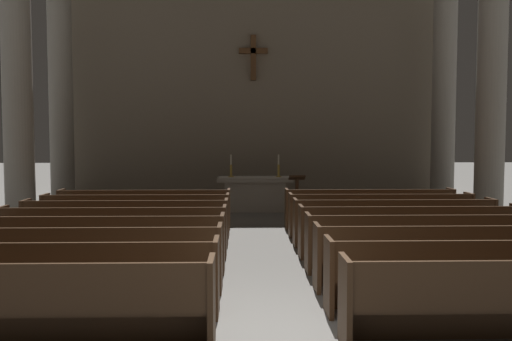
# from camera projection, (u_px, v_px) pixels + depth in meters

# --- Properties ---
(pew_left_row_1) EXTENTS (4.02, 0.50, 0.95)m
(pew_left_row_1) POSITION_uv_depth(u_px,v_px,m) (16.00, 305.00, 5.38)
(pew_left_row_1) COLOR #422B19
(pew_left_row_1) RESTS_ON ground
(pew_left_row_2) EXTENTS (4.02, 0.50, 0.95)m
(pew_left_row_2) POSITION_uv_depth(u_px,v_px,m) (52.00, 278.00, 6.41)
(pew_left_row_2) COLOR #422B19
(pew_left_row_2) RESTS_ON ground
(pew_left_row_3) EXTENTS (4.02, 0.50, 0.95)m
(pew_left_row_3) POSITION_uv_depth(u_px,v_px,m) (78.00, 259.00, 7.43)
(pew_left_row_3) COLOR #422B19
(pew_left_row_3) RESTS_ON ground
(pew_left_row_4) EXTENTS (4.02, 0.50, 0.95)m
(pew_left_row_4) POSITION_uv_depth(u_px,v_px,m) (98.00, 244.00, 8.46)
(pew_left_row_4) COLOR #422B19
(pew_left_row_4) RESTS_ON ground
(pew_left_row_5) EXTENTS (4.02, 0.50, 0.95)m
(pew_left_row_5) POSITION_uv_depth(u_px,v_px,m) (114.00, 232.00, 9.49)
(pew_left_row_5) COLOR #422B19
(pew_left_row_5) RESTS_ON ground
(pew_left_row_6) EXTENTS (4.02, 0.50, 0.95)m
(pew_left_row_6) POSITION_uv_depth(u_px,v_px,m) (126.00, 223.00, 10.52)
(pew_left_row_6) COLOR #422B19
(pew_left_row_6) RESTS_ON ground
(pew_left_row_7) EXTENTS (4.02, 0.50, 0.95)m
(pew_left_row_7) POSITION_uv_depth(u_px,v_px,m) (137.00, 215.00, 11.55)
(pew_left_row_7) COLOR #422B19
(pew_left_row_7) RESTS_ON ground
(pew_left_row_8) EXTENTS (4.02, 0.50, 0.95)m
(pew_left_row_8) POSITION_uv_depth(u_px,v_px,m) (145.00, 209.00, 12.58)
(pew_left_row_8) COLOR #422B19
(pew_left_row_8) RESTS_ON ground
(pew_right_row_2) EXTENTS (4.02, 0.50, 0.95)m
(pew_right_row_2) POSITION_uv_depth(u_px,v_px,m) (489.00, 275.00, 6.55)
(pew_right_row_2) COLOR #422B19
(pew_right_row_2) RESTS_ON ground
(pew_right_row_3) EXTENTS (4.02, 0.50, 0.95)m
(pew_right_row_3) POSITION_uv_depth(u_px,v_px,m) (455.00, 257.00, 7.57)
(pew_right_row_3) COLOR #422B19
(pew_right_row_3) RESTS_ON ground
(pew_right_row_4) EXTENTS (4.02, 0.50, 0.95)m
(pew_right_row_4) POSITION_uv_depth(u_px,v_px,m) (430.00, 242.00, 8.60)
(pew_right_row_4) COLOR #422B19
(pew_right_row_4) RESTS_ON ground
(pew_right_row_5) EXTENTS (4.02, 0.50, 0.95)m
(pew_right_row_5) POSITION_uv_depth(u_px,v_px,m) (410.00, 231.00, 9.63)
(pew_right_row_5) COLOR #422B19
(pew_right_row_5) RESTS_ON ground
(pew_right_row_6) EXTENTS (4.02, 0.50, 0.95)m
(pew_right_row_6) POSITION_uv_depth(u_px,v_px,m) (394.00, 222.00, 10.66)
(pew_right_row_6) COLOR #422B19
(pew_right_row_6) RESTS_ON ground
(pew_right_row_7) EXTENTS (4.02, 0.50, 0.95)m
(pew_right_row_7) POSITION_uv_depth(u_px,v_px,m) (380.00, 215.00, 11.69)
(pew_right_row_7) COLOR #422B19
(pew_right_row_7) RESTS_ON ground
(pew_right_row_8) EXTENTS (4.02, 0.50, 0.95)m
(pew_right_row_8) POSITION_uv_depth(u_px,v_px,m) (369.00, 208.00, 12.72)
(pew_right_row_8) COLOR #422B19
(pew_right_row_8) RESTS_ON ground
(column_left_third) EXTENTS (1.06, 1.06, 7.65)m
(column_left_third) POSITION_uv_depth(u_px,v_px,m) (17.00, 73.00, 12.95)
(column_left_third) COLOR #9E998E
(column_left_third) RESTS_ON ground
(column_right_third) EXTENTS (1.06, 1.06, 7.65)m
(column_right_third) POSITION_uv_depth(u_px,v_px,m) (492.00, 75.00, 13.26)
(column_right_third) COLOR #9E998E
(column_right_third) RESTS_ON ground
(column_left_fourth) EXTENTS (1.06, 1.06, 7.65)m
(column_left_fourth) POSITION_uv_depth(u_px,v_px,m) (61.00, 86.00, 16.08)
(column_left_fourth) COLOR #9E998E
(column_left_fourth) RESTS_ON ground
(column_right_fourth) EXTENTS (1.06, 1.06, 7.65)m
(column_right_fourth) POSITION_uv_depth(u_px,v_px,m) (444.00, 86.00, 16.39)
(column_right_fourth) COLOR #9E998E
(column_right_fourth) RESTS_ON ground
(altar) EXTENTS (2.20, 0.90, 1.01)m
(altar) POSITION_uv_depth(u_px,v_px,m) (255.00, 193.00, 15.65)
(altar) COLOR #A8A399
(altar) RESTS_ON ground
(candlestick_left) EXTENTS (0.16, 0.16, 0.66)m
(candlestick_left) POSITION_uv_depth(u_px,v_px,m) (231.00, 170.00, 15.59)
(candlestick_left) COLOR #B79338
(candlestick_left) RESTS_ON altar
(candlestick_right) EXTENTS (0.16, 0.16, 0.66)m
(candlestick_right) POSITION_uv_depth(u_px,v_px,m) (279.00, 170.00, 15.63)
(candlestick_right) COLOR #B79338
(candlestick_right) RESTS_ON altar
(apse_with_cross) EXTENTS (12.86, 0.43, 8.72)m
(apse_with_cross) POSITION_uv_depth(u_px,v_px,m) (253.00, 72.00, 17.76)
(apse_with_cross) COLOR gray
(apse_with_cross) RESTS_ON ground
(lectern) EXTENTS (0.44, 0.36, 1.15)m
(lectern) POSITION_uv_depth(u_px,v_px,m) (297.00, 197.00, 14.48)
(lectern) COLOR #422B19
(lectern) RESTS_ON ground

